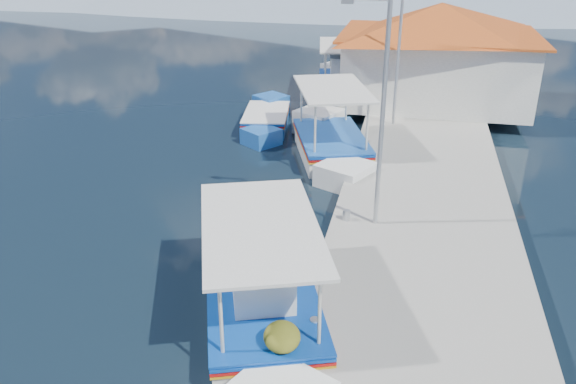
# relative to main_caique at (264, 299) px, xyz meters

# --- Properties ---
(ground) EXTENTS (160.00, 160.00, 0.00)m
(ground) POSITION_rel_main_caique_xyz_m (-2.54, 2.16, -0.51)
(ground) COLOR black
(ground) RESTS_ON ground
(quay) EXTENTS (5.00, 44.00, 0.50)m
(quay) POSITION_rel_main_caique_xyz_m (3.36, 8.16, -0.26)
(quay) COLOR gray
(quay) RESTS_ON ground
(bollards) EXTENTS (0.20, 17.20, 0.30)m
(bollards) POSITION_rel_main_caique_xyz_m (1.26, 7.41, 0.14)
(bollards) COLOR #A5A8AD
(bollards) RESTS_ON quay
(main_caique) EXTENTS (4.11, 7.52, 2.64)m
(main_caique) POSITION_rel_main_caique_xyz_m (0.00, 0.00, 0.00)
(main_caique) COLOR silver
(main_caique) RESTS_ON ground
(caique_green_canopy) EXTENTS (3.93, 7.38, 2.92)m
(caique_green_canopy) POSITION_rel_main_caique_xyz_m (-0.05, 10.38, -0.07)
(caique_green_canopy) COLOR silver
(caique_green_canopy) RESTS_ON ground
(caique_blue_hull) EXTENTS (2.39, 6.02, 1.08)m
(caique_blue_hull) POSITION_rel_main_caique_xyz_m (-3.29, 13.18, -0.22)
(caique_blue_hull) COLOR #1B53A4
(caique_blue_hull) RESTS_ON ground
(caique_far) EXTENTS (3.19, 7.89, 2.80)m
(caique_far) POSITION_rel_main_caique_xyz_m (-0.86, 19.51, 0.01)
(caique_far) COLOR silver
(caique_far) RESTS_ON ground
(harbor_building) EXTENTS (10.49, 10.49, 4.40)m
(harbor_building) POSITION_rel_main_caique_xyz_m (3.66, 17.16, 2.27)
(harbor_building) COLOR white
(harbor_building) RESTS_ON quay
(lamp_post_near) EXTENTS (1.21, 0.14, 6.00)m
(lamp_post_near) POSITION_rel_main_caique_xyz_m (1.97, 4.16, 3.34)
(lamp_post_near) COLOR #A5A8AD
(lamp_post_near) RESTS_ON quay
(lamp_post_far) EXTENTS (1.21, 0.14, 6.00)m
(lamp_post_far) POSITION_rel_main_caique_xyz_m (1.97, 13.16, 3.34)
(lamp_post_far) COLOR #A5A8AD
(lamp_post_far) RESTS_ON quay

